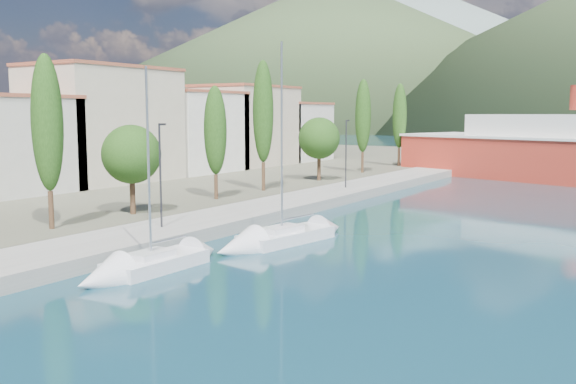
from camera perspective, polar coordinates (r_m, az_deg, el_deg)
The scene contains 7 objects.
quay at distance 47.48m, azimuth -1.57°, elevation -1.52°, with size 5.00×88.00×0.80m, color gray.
land_strip at distance 80.94m, azimuth -20.46°, elevation 1.54°, with size 70.00×148.00×0.70m, color #565644.
town_buildings at distance 70.02m, azimuth -12.48°, elevation 5.31°, with size 9.20×69.20×11.30m.
tree_row at distance 54.85m, azimuth -3.02°, elevation 5.49°, with size 4.16×63.92×11.31m.
lamp_posts at distance 38.29m, azimuth -10.85°, elevation 1.86°, with size 0.15×47.13×6.06m.
sailboat_near at distance 30.26m, azimuth -13.98°, elevation -6.86°, with size 2.32×7.30×10.42m.
sailboat_mid at distance 35.75m, azimuth -2.35°, elevation -4.51°, with size 3.65×8.78×12.27m.
Camera 1 is at (16.91, -13.16, 7.43)m, focal length 40.00 mm.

